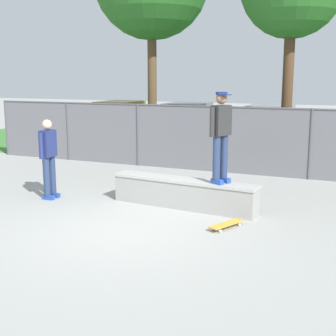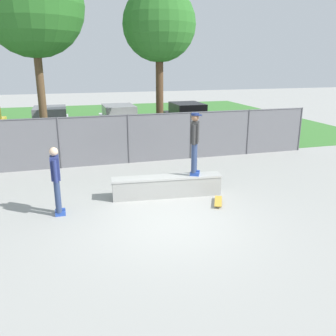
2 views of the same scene
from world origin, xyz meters
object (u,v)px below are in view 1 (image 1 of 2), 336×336
Objects in this scene: car_yellow at (119,120)px; bystander at (49,155)px; concrete_ledge at (183,193)px; car_silver at (187,123)px; skateboard at (226,224)px; skateboarder at (221,133)px; car_white at (269,126)px.

bystander is at bearing -69.79° from car_yellow.
concrete_ledge is 0.78× the size of car_silver.
skateboard is 4.47m from bystander.
bystander is (-4.34, 0.50, 0.94)m from skateboard.
car_yellow is (-6.75, 9.44, 0.52)m from concrete_ledge.
car_silver is (-4.32, 9.51, -0.82)m from skateboarder.
skateboarder is 1.87m from skateboard.
car_yellow and car_silver have the same top height.
bystander is (-3.92, -0.41, -0.65)m from skateboarder.
skateboarder is 2.27× the size of skateboard.
skateboarder is 0.44× the size of car_yellow.
bystander reaches higher than car_yellow.
concrete_ledge is 1.58m from skateboarder.
car_yellow is 2.31× the size of bystander.
bystander reaches higher than car_silver.
skateboard is 0.45× the size of bystander.
car_yellow is (-7.99, 10.41, 0.77)m from skateboard.
car_yellow is 10.57m from bystander.
concrete_ledge is 1.59m from skateboard.
car_silver is at bearing 110.34° from concrete_ledge.
skateboarder reaches higher than car_white.
concrete_ledge is at bearing 141.65° from skateboard.
concrete_ledge is 0.78× the size of car_yellow.
car_yellow is at bearing -179.99° from car_silver.
car_silver is 3.52m from car_white.
skateboard is (1.24, -0.98, -0.24)m from concrete_ledge.
car_yellow reaches higher than skateboard.
skateboarder reaches higher than car_yellow.
skateboard is 0.19× the size of car_white.
bystander reaches higher than concrete_ledge.
bystander is at bearing -107.66° from car_white.
bystander is (0.40, -9.92, 0.17)m from car_silver.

